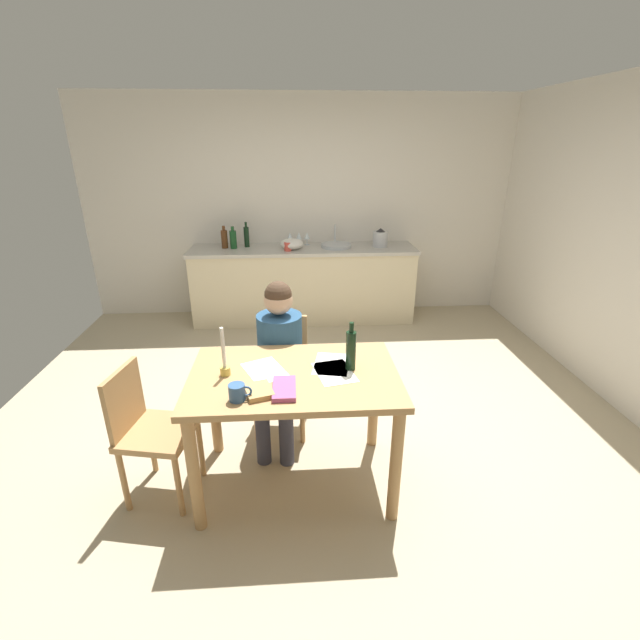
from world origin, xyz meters
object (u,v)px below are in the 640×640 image
chair_at_table (282,368)px  wine_glass_by_kettle (299,236)px  chair_side_empty (148,428)px  sink_unit (336,245)px  bottle_vinegar (233,239)px  stovetop_kettle (380,238)px  candlestick (224,362)px  bottle_oil (224,239)px  person_seated (279,354)px  coffee_mug (238,392)px  wine_glass_near_sink (307,236)px  wine_bottle_on_table (351,350)px  wine_glass_back_left (290,236)px  dining_table (294,392)px  mixing_bowl (292,244)px  book_cookery (259,391)px  book_magazine (284,389)px  bottle_wine_red (247,236)px  teacup_on_counter (288,247)px

chair_at_table → wine_glass_by_kettle: 2.43m
chair_side_empty → sink_unit: (1.42, 2.90, 0.44)m
bottle_vinegar → stovetop_kettle: (1.74, -0.01, -0.01)m
candlestick → bottle_oil: (-0.38, 2.89, 0.13)m
sink_unit → person_seated: bearing=-105.1°
chair_at_table → coffee_mug: size_ratio=6.93×
sink_unit → wine_glass_near_sink: sink_unit is taller
wine_bottle_on_table → wine_glass_back_left: 3.00m
stovetop_kettle → bottle_vinegar: bearing=179.5°
sink_unit → wine_glass_back_left: 0.57m
dining_table → stovetop_kettle: bearing=69.6°
wine_bottle_on_table → wine_glass_back_left: bearing=96.8°
wine_glass_near_sink → person_seated: bearing=-96.7°
bottle_oil → bottle_vinegar: size_ratio=1.01×
chair_at_table → chair_side_empty: chair_at_table is taller
person_seated → wine_glass_near_sink: size_ratio=7.76×
mixing_bowl → bottle_oil: bearing=172.2°
book_cookery → bottle_vinegar: (-0.49, 3.08, 0.20)m
candlestick → wine_glass_back_left: size_ratio=1.96×
chair_at_table → wine_bottle_on_table: size_ratio=2.86×
person_seated → book_cookery: 0.72m
wine_glass_by_kettle → candlestick: bearing=-99.4°
book_magazine → bottle_wine_red: 3.18m
bottle_oil → wine_glass_near_sink: size_ratio=1.69×
chair_side_empty → sink_unit: 3.26m
dining_table → bottle_oil: 3.03m
chair_at_table → person_seated: (-0.02, -0.15, 0.19)m
bottle_oil → wine_glass_back_left: bearing=7.9°
stovetop_kettle → dining_table: bearing=-110.4°
coffee_mug → teacup_on_counter: teacup_on_counter is taller
book_magazine → wine_glass_back_left: bearing=89.4°
stovetop_kettle → wine_glass_near_sink: 0.88m
dining_table → sink_unit: bearing=79.4°
dining_table → book_cookery: (-0.19, -0.20, 0.14)m
teacup_on_counter → sink_unit: bearing=15.1°
person_seated → sink_unit: person_seated is taller
coffee_mug → candlestick: (-0.10, 0.28, 0.04)m
dining_table → wine_glass_near_sink: size_ratio=8.06×
dining_table → coffee_mug: bearing=-138.9°
bottle_wine_red → wine_glass_back_left: bearing=6.7°
book_magazine → mixing_bowl: 2.99m
coffee_mug → teacup_on_counter: bearing=85.0°
chair_side_empty → coffee_mug: size_ratio=6.88×
wine_bottle_on_table → sink_unit: 2.83m
book_magazine → teacup_on_counter: size_ratio=1.99×
dining_table → teacup_on_counter: size_ratio=10.16×
bottle_vinegar → teacup_on_counter: size_ratio=2.12×
wine_glass_by_kettle → teacup_on_counter: (-0.13, -0.30, -0.06)m
stovetop_kettle → wine_glass_back_left: 1.09m
coffee_mug → bottle_oil: size_ratio=0.48×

